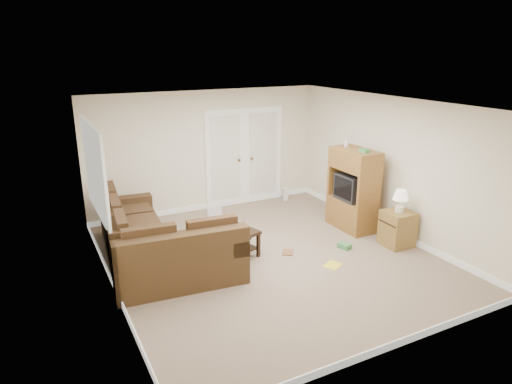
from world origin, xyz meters
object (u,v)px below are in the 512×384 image
coffee_table (227,237)px  side_cabinet (398,226)px  tv_armoire (353,189)px  sectional_sofa (152,245)px

coffee_table → side_cabinet: size_ratio=1.20×
tv_armoire → side_cabinet: tv_armoire is taller
side_cabinet → coffee_table: bearing=159.3°
tv_armoire → coffee_table: bearing=177.4°
sectional_sofa → coffee_table: 1.26m
side_cabinet → tv_armoire: bearing=102.5°
sectional_sofa → tv_armoire: tv_armoire is taller
tv_armoire → side_cabinet: (0.19, -1.02, -0.41)m
sectional_sofa → side_cabinet: size_ratio=3.01×
coffee_table → side_cabinet: 2.96m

